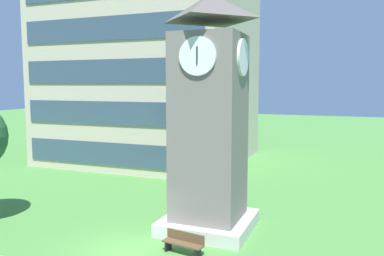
# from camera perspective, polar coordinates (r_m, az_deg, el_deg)

# --- Properties ---
(ground_plane) EXTENTS (160.00, 160.00, 0.00)m
(ground_plane) POSITION_cam_1_polar(r_m,az_deg,el_deg) (17.61, -10.01, -17.10)
(ground_plane) COLOR #4C893D
(office_building) EXTENTS (16.88, 14.85, 19.20)m
(office_building) POSITION_cam_1_polar(r_m,az_deg,el_deg) (37.35, -5.69, 10.29)
(office_building) COLOR beige
(office_building) RESTS_ON ground
(clock_tower) EXTENTS (4.13, 4.13, 11.09)m
(clock_tower) POSITION_cam_1_polar(r_m,az_deg,el_deg) (18.63, 2.51, 0.18)
(clock_tower) COLOR slate
(clock_tower) RESTS_ON ground
(park_bench) EXTENTS (1.86, 0.78, 0.88)m
(park_bench) POSITION_cam_1_polar(r_m,az_deg,el_deg) (16.93, -1.24, -16.30)
(park_bench) COLOR brown
(park_bench) RESTS_ON ground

